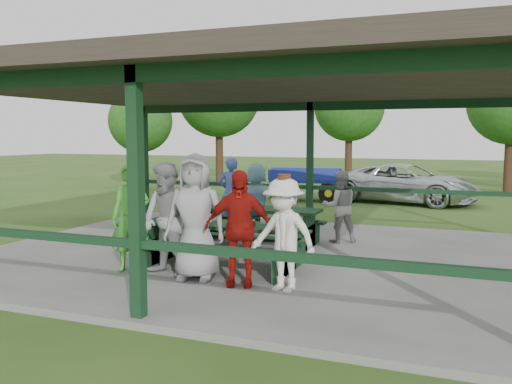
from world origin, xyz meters
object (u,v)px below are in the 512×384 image
at_px(contestant_grey_left, 167,220).
at_px(spectator_lblue, 256,200).
at_px(spectator_blue, 231,193).
at_px(pickup_truck, 406,183).
at_px(contestant_grey_mid, 195,217).
at_px(contestant_red, 239,228).
at_px(contestant_green, 131,218).
at_px(farm_trailer, 306,184).
at_px(contestant_white_fedora, 284,235).
at_px(picnic_table_far, 257,221).
at_px(picnic_table_near, 221,239).
at_px(spectator_grey, 340,206).

xyz_separation_m(contestant_grey_left, spectator_lblue, (0.09, 3.58, -0.08)).
xyz_separation_m(spectator_blue, pickup_truck, (3.21, 7.40, -0.28)).
distance_m(contestant_grey_mid, contestant_red, 0.76).
distance_m(contestant_green, spectator_lblue, 3.64).
xyz_separation_m(contestant_grey_mid, farm_trailer, (-1.45, 11.11, -0.47)).
relative_size(contestant_grey_mid, contestant_white_fedora, 1.17).
distance_m(spectator_blue, farm_trailer, 6.84).
xyz_separation_m(picnic_table_far, spectator_blue, (-1.23, 1.48, 0.37)).
distance_m(picnic_table_far, spectator_blue, 1.97).
bearing_deg(farm_trailer, contestant_red, -91.27).
xyz_separation_m(contestant_green, spectator_blue, (-0.13, 4.24, -0.03)).
relative_size(contestant_grey_mid, contestant_red, 1.14).
height_order(contestant_red, contestant_white_fedora, contestant_red).
bearing_deg(farm_trailer, spectator_blue, -101.22).
height_order(contestant_green, pickup_truck, contestant_green).
relative_size(spectator_lblue, spectator_blue, 0.95).
bearing_deg(contestant_green, spectator_lblue, 63.47).
relative_size(picnic_table_near, farm_trailer, 0.78).
xyz_separation_m(picnic_table_near, contestant_red, (0.69, -0.87, 0.37)).
relative_size(pickup_truck, farm_trailer, 1.38).
relative_size(contestant_grey_left, farm_trailer, 0.51).
height_order(contestant_grey_left, contestant_red, contestant_grey_left).
bearing_deg(contestant_grey_left, spectator_blue, 115.97).
xyz_separation_m(spectator_lblue, spectator_blue, (-0.90, 0.69, 0.04)).
distance_m(picnic_table_near, contestant_red, 1.17).
xyz_separation_m(picnic_table_far, spectator_lblue, (-0.33, 0.80, 0.33)).
relative_size(contestant_grey_left, contestant_red, 1.04).
bearing_deg(contestant_red, spectator_grey, 63.99).
bearing_deg(contestant_grey_left, farm_trailer, 110.06).
distance_m(contestant_grey_mid, spectator_lblue, 3.62).
xyz_separation_m(picnic_table_near, pickup_truck, (1.84, 10.89, 0.09)).
bearing_deg(spectator_lblue, pickup_truck, -128.32).
bearing_deg(picnic_table_far, pickup_truck, 77.49).
relative_size(picnic_table_near, spectator_lblue, 1.67).
bearing_deg(spectator_grey, contestant_white_fedora, 66.15).
distance_m(contestant_grey_mid, spectator_blue, 4.48).
xyz_separation_m(picnic_table_near, farm_trailer, (-1.51, 10.31, 0.02)).
bearing_deg(spectator_blue, contestant_grey_left, 78.48).
bearing_deg(contestant_white_fedora, spectator_blue, 135.81).
relative_size(picnic_table_far, spectator_grey, 1.71).
bearing_deg(contestant_green, contestant_grey_left, -16.35).
relative_size(picnic_table_far, spectator_lblue, 1.57).
xyz_separation_m(pickup_truck, farm_trailer, (-3.35, -0.57, -0.07)).
relative_size(spectator_grey, farm_trailer, 0.43).
bearing_deg(contestant_grey_mid, farm_trailer, 87.67).
height_order(spectator_grey, farm_trailer, spectator_grey).
distance_m(picnic_table_near, contestant_white_fedora, 1.70).
bearing_deg(spectator_blue, contestant_white_fedora, 99.82).
xyz_separation_m(spectator_grey, farm_trailer, (-2.86, 7.46, -0.24)).
height_order(picnic_table_far, contestant_red, contestant_red).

